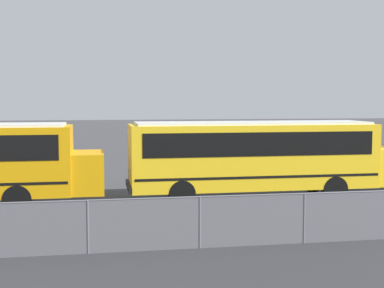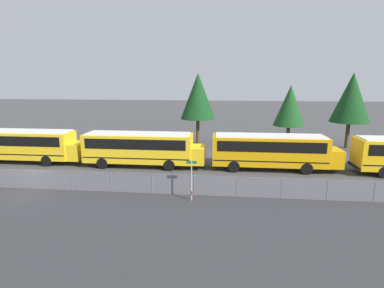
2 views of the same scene
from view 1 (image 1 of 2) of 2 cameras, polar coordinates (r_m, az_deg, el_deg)
The scene contains 1 object.
school_bus_3 at distance 22.57m, azimuth 7.05°, elevation -0.96°, with size 11.55×2.63×3.25m.
Camera 1 is at (-12.00, -14.45, 4.15)m, focal length 50.00 mm.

